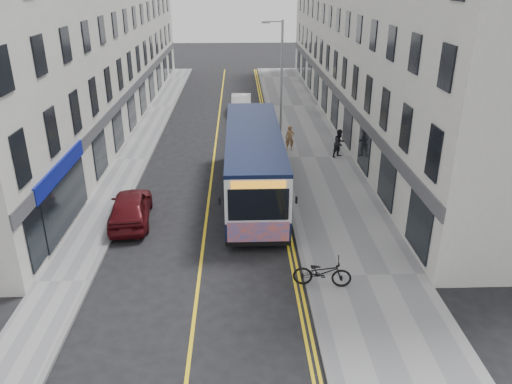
{
  "coord_description": "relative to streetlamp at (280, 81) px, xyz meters",
  "views": [
    {
      "loc": [
        1.56,
        -16.89,
        10.38
      ],
      "look_at": [
        2.29,
        3.28,
        1.6
      ],
      "focal_mm": 35.0,
      "sensor_mm": 36.0,
      "label": 1
    }
  ],
  "objects": [
    {
      "name": "terrace_east",
      "position": [
        7.33,
        7.0,
        2.12
      ],
      "size": [
        6.0,
        46.0,
        13.0
      ],
      "primitive_type": "cube",
      "color": "silver",
      "rests_on": "ground"
    },
    {
      "name": "city_bus",
      "position": [
        -1.88,
        -7.43,
        -2.52
      ],
      "size": [
        2.73,
        11.72,
        3.4
      ],
      "color": "black",
      "rests_on": "ground"
    },
    {
      "name": "streetlamp",
      "position": [
        0.0,
        0.0,
        0.0
      ],
      "size": [
        1.32,
        0.18,
        8.0
      ],
      "color": "#96989E",
      "rests_on": "ground"
    },
    {
      "name": "pavement_east",
      "position": [
        2.08,
        -2.0,
        -4.32
      ],
      "size": [
        4.5,
        64.0,
        0.12
      ],
      "primitive_type": "cube",
      "color": "gray",
      "rests_on": "ground"
    },
    {
      "name": "pavement_west",
      "position": [
        -9.17,
        -2.0,
        -4.32
      ],
      "size": [
        2.0,
        64.0,
        0.12
      ],
      "primitive_type": "cube",
      "color": "gray",
      "rests_on": "ground"
    },
    {
      "name": "kerb_east",
      "position": [
        -0.17,
        -2.0,
        -4.32
      ],
      "size": [
        0.18,
        64.0,
        0.13
      ],
      "primitive_type": "cube",
      "color": "slate",
      "rests_on": "ground"
    },
    {
      "name": "road_dbl_yellow_inner",
      "position": [
        -0.62,
        -2.0,
        -4.38
      ],
      "size": [
        0.1,
        64.0,
        0.01
      ],
      "primitive_type": "cube",
      "color": "yellow",
      "rests_on": "ground"
    },
    {
      "name": "bicycle",
      "position": [
        0.3,
        -15.83,
        -3.71
      ],
      "size": [
        2.16,
        1.0,
        1.1
      ],
      "primitive_type": "imported",
      "rotation": [
        0.0,
        0.0,
        1.43
      ],
      "color": "black",
      "rests_on": "pavement_east"
    },
    {
      "name": "car_maroon",
      "position": [
        -7.57,
        -10.27,
        -3.64
      ],
      "size": [
        2.17,
        4.51,
        1.49
      ],
      "primitive_type": "imported",
      "rotation": [
        0.0,
        0.0,
        3.24
      ],
      "color": "#4E0D12",
      "rests_on": "ground"
    },
    {
      "name": "pedestrian_near",
      "position": [
        0.63,
        -0.63,
        -3.47
      ],
      "size": [
        0.6,
        0.41,
        1.58
      ],
      "primitive_type": "imported",
      "rotation": [
        0.0,
        0.0,
        -0.05
      ],
      "color": "#986C45",
      "rests_on": "pavement_east"
    },
    {
      "name": "car_white",
      "position": [
        -2.37,
        9.16,
        -3.64
      ],
      "size": [
        1.66,
        4.55,
        1.49
      ],
      "primitive_type": "imported",
      "rotation": [
        0.0,
        0.0,
        -0.02
      ],
      "color": "silver",
      "rests_on": "ground"
    },
    {
      "name": "road_dbl_yellow_outer",
      "position": [
        -0.42,
        -2.0,
        -4.38
      ],
      "size": [
        0.1,
        64.0,
        0.01
      ],
      "primitive_type": "cube",
      "color": "yellow",
      "rests_on": "ground"
    },
    {
      "name": "terrace_west",
      "position": [
        -13.17,
        7.0,
        2.12
      ],
      "size": [
        6.0,
        46.0,
        13.0
      ],
      "primitive_type": "cube",
      "color": "silver",
      "rests_on": "ground"
    },
    {
      "name": "road_centre_line",
      "position": [
        -4.17,
        -2.0,
        -4.38
      ],
      "size": [
        0.12,
        64.0,
        0.01
      ],
      "primitive_type": "cube",
      "color": "yellow",
      "rests_on": "ground"
    },
    {
      "name": "ground",
      "position": [
        -4.17,
        -14.0,
        -4.38
      ],
      "size": [
        140.0,
        140.0,
        0.0
      ],
      "primitive_type": "plane",
      "color": "black",
      "rests_on": "ground"
    },
    {
      "name": "kerb_west",
      "position": [
        -8.17,
        -2.0,
        -4.32
      ],
      "size": [
        0.18,
        64.0,
        0.13
      ],
      "primitive_type": "cube",
      "color": "slate",
      "rests_on": "ground"
    },
    {
      "name": "pedestrian_far",
      "position": [
        3.53,
        -2.03,
        -3.4
      ],
      "size": [
        1.07,
        1.02,
        1.73
      ],
      "primitive_type": "imported",
      "rotation": [
        0.0,
        0.0,
        0.61
      ],
      "color": "black",
      "rests_on": "pavement_east"
    }
  ]
}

